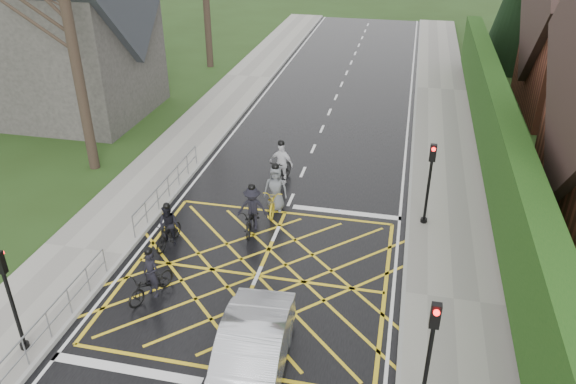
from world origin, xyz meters
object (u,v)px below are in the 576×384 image
at_px(cyclist_lead, 275,195).
at_px(car, 250,358).
at_px(cyclist_rear, 151,281).
at_px(cyclist_mid, 252,213).
at_px(cyclist_back, 169,229).
at_px(cyclist_front, 281,168).

xyz_separation_m(cyclist_lead, car, (1.38, -8.27, 0.08)).
height_order(cyclist_rear, cyclist_mid, cyclist_mid).
height_order(cyclist_back, cyclist_front, cyclist_front).
relative_size(cyclist_back, cyclist_mid, 0.87).
distance_m(cyclist_rear, cyclist_back, 2.76).
relative_size(cyclist_mid, cyclist_front, 0.96).
bearing_deg(cyclist_lead, cyclist_rear, -117.05).
xyz_separation_m(cyclist_mid, car, (1.86, -6.79, 0.10)).
height_order(cyclist_mid, cyclist_front, cyclist_front).
relative_size(cyclist_lead, car, 0.45).
relative_size(cyclist_back, cyclist_front, 0.84).
bearing_deg(cyclist_front, cyclist_rear, -91.78).
bearing_deg(cyclist_front, cyclist_mid, -79.87).
xyz_separation_m(cyclist_rear, car, (3.78, -2.53, 0.20)).
height_order(cyclist_mid, car, cyclist_mid).
bearing_deg(cyclist_rear, cyclist_lead, 89.11).
height_order(cyclist_rear, cyclist_back, cyclist_rear).
xyz_separation_m(cyclist_rear, cyclist_mid, (1.92, 4.26, 0.11)).
bearing_deg(cyclist_rear, cyclist_front, 96.92).
bearing_deg(car, cyclist_mid, 101.34).
distance_m(cyclist_lead, car, 8.38).
distance_m(cyclist_mid, car, 7.04).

